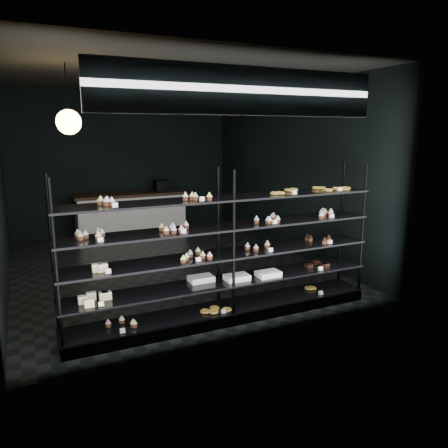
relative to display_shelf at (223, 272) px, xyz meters
name	(u,v)px	position (x,y,z in m)	size (l,w,h in m)	color
room	(163,175)	(0.02, 2.45, 0.97)	(5.01, 6.01, 3.20)	black
display_shelf	(223,272)	(0.00, 0.00, 0.00)	(4.00, 0.50, 1.91)	black
signage	(245,91)	(0.02, -0.48, 2.12)	(3.30, 0.05, 0.50)	#0B1039
pendant_lamp	(69,122)	(-1.55, 1.36, 1.82)	(0.31, 0.31, 0.89)	black
service_counter	(132,214)	(0.04, 4.95, -0.13)	(2.47, 0.65, 1.23)	silver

